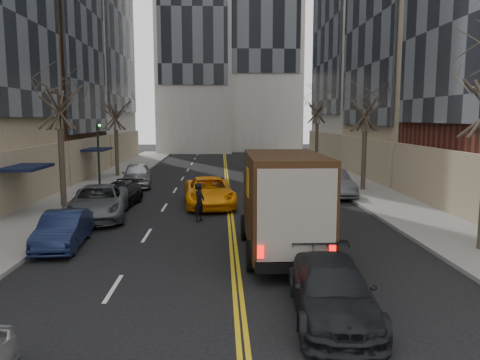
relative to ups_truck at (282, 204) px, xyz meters
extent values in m
cube|color=slate|center=(-10.68, 15.89, -1.73)|extent=(4.00, 66.00, 0.15)
cube|color=slate|center=(7.32, 15.89, -1.73)|extent=(4.00, 66.00, 0.15)
cube|color=#4C301E|center=(-17.18, 21.89, 10.20)|extent=(9.00, 12.00, 24.00)
cube|color=black|center=(-12.52, 21.89, 11.40)|extent=(0.20, 10.56, 19.20)
cube|color=black|center=(-11.68, 6.89, 0.60)|extent=(2.00, 3.00, 0.15)
cube|color=black|center=(-12.58, 6.89, -0.45)|extent=(0.20, 3.00, 2.50)
cube|color=black|center=(-11.68, 19.89, 0.60)|extent=(2.00, 3.00, 0.15)
cube|color=black|center=(-12.58, 19.89, -0.45)|extent=(0.20, 3.00, 2.50)
cube|color=#B7B2A8|center=(15.32, 35.39, 15.20)|extent=(12.00, 15.00, 34.00)
cylinder|color=#382D23|center=(-10.48, 8.89, 0.37)|extent=(0.30, 0.30, 4.05)
cylinder|color=#382D23|center=(-10.48, 21.89, 0.19)|extent=(0.30, 0.30, 3.69)
cylinder|color=#382D23|center=(7.12, 13.89, 0.24)|extent=(0.30, 0.30, 3.78)
cylinder|color=#382D23|center=(7.12, 28.89, 0.42)|extent=(0.30, 0.30, 4.14)
cylinder|color=black|center=(-9.08, 10.89, 0.25)|extent=(0.12, 0.12, 3.80)
imported|color=black|center=(-9.08, 10.89, 2.60)|extent=(0.15, 0.18, 0.90)
sphere|color=#0CE526|center=(-8.93, 10.79, 2.55)|extent=(0.14, 0.14, 0.14)
cube|color=black|center=(0.00, 0.00, -1.24)|extent=(2.26, 6.55, 0.31)
cube|color=black|center=(0.00, 2.40, -0.22)|extent=(2.41, 1.74, 2.15)
cube|color=black|center=(0.00, -0.56, 0.24)|extent=(2.46, 5.01, 3.07)
cube|color=black|center=(0.00, -3.15, -1.24)|extent=(2.35, 0.19, 0.31)
cube|color=red|center=(-1.03, -3.17, -0.78)|extent=(0.18, 0.06, 0.36)
cube|color=red|center=(1.02, -3.17, -0.78)|extent=(0.18, 0.06, 0.36)
cube|color=gold|center=(-1.25, -0.51, 0.86)|extent=(0.04, 0.92, 0.92)
cube|color=gold|center=(1.25, -0.51, 0.86)|extent=(0.04, 0.92, 0.92)
cylinder|color=black|center=(-1.20, 2.15, -1.31)|extent=(0.29, 0.98, 0.98)
cylinder|color=black|center=(1.21, 2.14, -1.31)|extent=(0.29, 0.98, 0.98)
cylinder|color=black|center=(-1.21, -1.74, -1.31)|extent=(0.29, 0.98, 0.98)
cylinder|color=black|center=(1.20, -1.74, -1.31)|extent=(0.29, 0.98, 0.98)
imported|color=black|center=(0.52, -5.25, -1.13)|extent=(2.25, 4.80, 1.36)
cube|color=black|center=(0.52, -4.58, -0.59)|extent=(0.13, 0.04, 0.09)
cube|color=blue|center=(0.52, -4.61, -0.59)|extent=(0.10, 0.01, 0.06)
imported|color=#FF9B0A|center=(-2.78, 9.24, -1.03)|extent=(3.10, 5.81, 1.55)
imported|color=black|center=(-3.14, 5.47, -0.92)|extent=(0.65, 0.76, 1.78)
imported|color=#111935|center=(-7.98, 1.24, -1.14)|extent=(1.70, 4.12, 1.33)
imported|color=#54575C|center=(-7.98, 6.25, -1.02)|extent=(3.36, 5.96, 1.57)
imported|color=black|center=(-7.66, 9.36, -1.16)|extent=(2.21, 4.56, 1.28)
imported|color=#9FA1A6|center=(-7.98, 16.62, -0.98)|extent=(2.56, 5.05, 1.65)
imported|color=#46484D|center=(4.62, 12.14, -0.98)|extent=(2.10, 5.09, 1.64)
imported|color=#B1B4B9|center=(3.45, 18.65, -1.05)|extent=(2.94, 5.61, 1.51)
imported|color=black|center=(3.42, 27.93, -1.12)|extent=(2.20, 4.80, 1.36)
camera|label=1|loc=(-2.13, -15.90, 2.98)|focal=35.00mm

